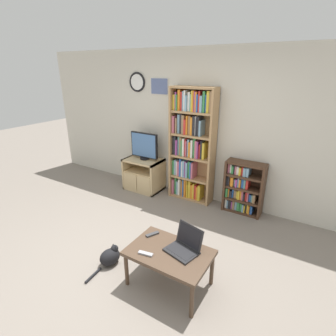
% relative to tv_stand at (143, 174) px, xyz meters
% --- Properties ---
extents(ground_plane, '(18.00, 18.00, 0.00)m').
position_rel_tv_stand_xyz_m(ground_plane, '(1.08, -1.81, -0.31)').
color(ground_plane, gray).
extents(wall_back, '(7.14, 0.09, 2.60)m').
position_rel_tv_stand_xyz_m(wall_back, '(1.07, 0.31, 0.99)').
color(wall_back, beige).
rests_on(wall_back, ground_plane).
extents(tv_stand, '(0.71, 0.49, 0.62)m').
position_rel_tv_stand_xyz_m(tv_stand, '(0.00, 0.00, 0.00)').
color(tv_stand, tan).
rests_on(tv_stand, ground_plane).
extents(television, '(0.58, 0.18, 0.52)m').
position_rel_tv_stand_xyz_m(television, '(0.02, 0.04, 0.57)').
color(television, black).
rests_on(television, tv_stand).
extents(bookshelf_tall, '(0.79, 0.28, 2.00)m').
position_rel_tv_stand_xyz_m(bookshelf_tall, '(0.94, 0.15, 0.70)').
color(bookshelf_tall, tan).
rests_on(bookshelf_tall, ground_plane).
extents(bookshelf_short, '(0.63, 0.27, 0.88)m').
position_rel_tv_stand_xyz_m(bookshelf_short, '(1.91, 0.15, 0.10)').
color(bookshelf_short, '#472D1E').
rests_on(bookshelf_short, ground_plane).
extents(coffee_table, '(0.88, 0.58, 0.44)m').
position_rel_tv_stand_xyz_m(coffee_table, '(1.71, -1.86, 0.08)').
color(coffee_table, '#4C3828').
rests_on(coffee_table, ground_plane).
extents(laptop, '(0.39, 0.36, 0.26)m').
position_rel_tv_stand_xyz_m(laptop, '(1.84, -1.75, 0.20)').
color(laptop, '#232326').
rests_on(laptop, coffee_table).
extents(remote_near_laptop, '(0.17, 0.07, 0.02)m').
position_rel_tv_stand_xyz_m(remote_near_laptop, '(1.53, -2.03, 0.14)').
color(remote_near_laptop, '#99999E').
rests_on(remote_near_laptop, coffee_table).
extents(remote_far_from_laptop, '(0.11, 0.16, 0.02)m').
position_rel_tv_stand_xyz_m(remote_far_from_laptop, '(1.39, -1.71, 0.14)').
color(remote_far_from_laptop, '#38383A').
rests_on(remote_far_from_laptop, coffee_table).
extents(cat, '(0.26, 0.54, 0.25)m').
position_rel_tv_stand_xyz_m(cat, '(0.93, -1.95, -0.21)').
color(cat, black).
rests_on(cat, ground_plane).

